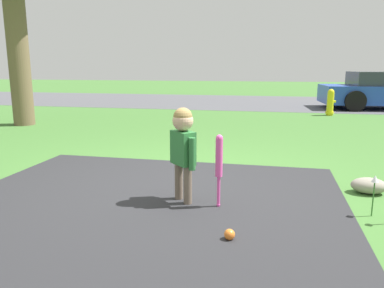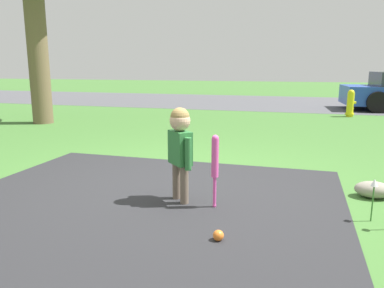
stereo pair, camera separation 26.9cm
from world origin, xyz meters
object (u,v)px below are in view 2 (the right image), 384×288
Objects in this scene: child at (180,141)px; sports_ball at (218,235)px; fire_hydrant at (350,104)px; baseball_bat at (215,161)px.

sports_ball is at bearing -9.48° from child.
baseball_bat is at bearing -105.02° from fire_hydrant.
baseball_bat is 0.98× the size of fire_hydrant.
fire_hydrant is at bearing 116.34° from child.
child is at bearing -107.74° from fire_hydrant.
child is 1.30× the size of fire_hydrant.
child is 1.33× the size of baseball_bat.
sports_ball is at bearing -102.57° from fire_hydrant.
sports_ball is 0.12× the size of fire_hydrant.
baseball_bat is 0.79m from sports_ball.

